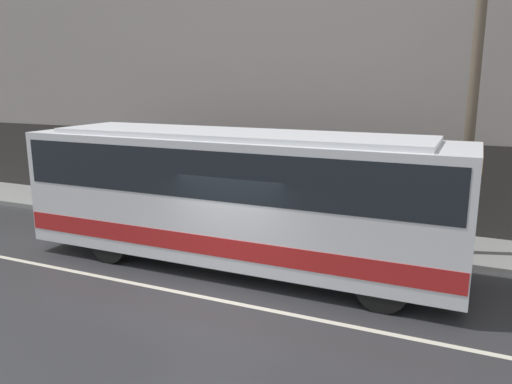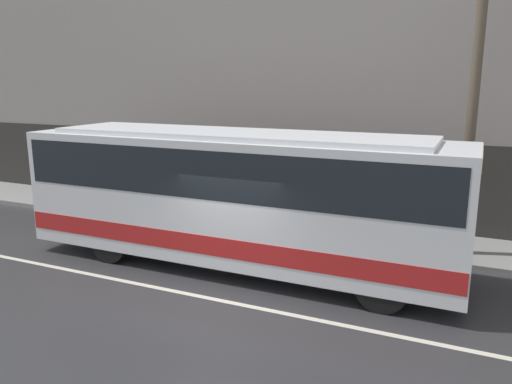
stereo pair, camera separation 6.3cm
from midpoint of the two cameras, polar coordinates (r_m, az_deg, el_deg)
The scene contains 7 objects.
ground_plane at distance 10.91m, azimuth -5.00°, elevation -12.12°, with size 60.00×60.00×0.00m, color #2D2D30.
sidewalk at distance 15.40m, azimuth 4.56°, elevation -4.31°, with size 60.00×2.55×0.16m.
building_facade at distance 16.12m, azimuth 6.68°, elevation 16.58°, with size 60.00×0.35×11.80m.
lane_stripe at distance 10.91m, azimuth -5.00°, elevation -12.10°, with size 54.00×0.14×0.01m.
transit_bus at distance 12.21m, azimuth -2.52°, elevation 0.01°, with size 10.87×2.58×3.37m.
utility_pole_near at distance 13.51m, azimuth 23.41°, elevation 9.84°, with size 0.26×0.26×7.96m.
pedestrian_waiting at distance 15.31m, azimuth 2.89°, elevation -1.10°, with size 0.36×0.36×1.65m.
Camera 1 is at (4.84, -8.65, 4.56)m, focal length 35.00 mm.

